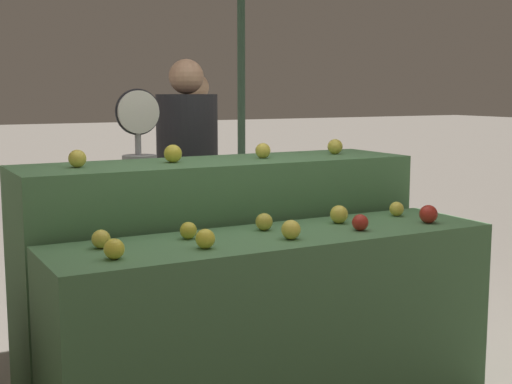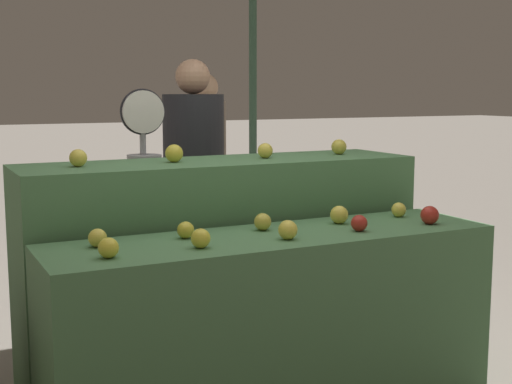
{
  "view_description": "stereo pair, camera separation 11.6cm",
  "coord_description": "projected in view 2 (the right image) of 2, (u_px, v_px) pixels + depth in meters",
  "views": [
    {
      "loc": [
        -1.56,
        -2.68,
        1.49
      ],
      "look_at": [
        0.05,
        0.3,
        1.0
      ],
      "focal_mm": 50.0,
      "sensor_mm": 36.0,
      "label": 1
    },
    {
      "loc": [
        -1.46,
        -2.74,
        1.49
      ],
      "look_at": [
        0.05,
        0.3,
        1.0
      ],
      "focal_mm": 50.0,
      "sensor_mm": 36.0,
      "label": 2
    }
  ],
  "objects": [
    {
      "name": "apple_front_4",
      "position": [
        430.0,
        215.0,
        3.4
      ],
      "size": [
        0.09,
        0.09,
        0.09
      ],
      "primitive_type": "sphere",
      "color": "#AD281E",
      "rests_on": "display_counter_front"
    },
    {
      "name": "display_counter_front",
      "position": [
        275.0,
        327.0,
        3.22
      ],
      "size": [
        2.06,
        0.55,
        0.85
      ],
      "primitive_type": "cube",
      "color": "#4C7A4C",
      "rests_on": "ground_plane"
    },
    {
      "name": "display_counter_back",
      "position": [
        221.0,
        268.0,
        3.73
      ],
      "size": [
        2.06,
        0.55,
        1.13
      ],
      "primitive_type": "cube",
      "color": "#4C7A4C",
      "rests_on": "ground_plane"
    },
    {
      "name": "apple_front_6",
      "position": [
        186.0,
        230.0,
        3.07
      ],
      "size": [
        0.07,
        0.07,
        0.07
      ],
      "primitive_type": "sphere",
      "color": "gold",
      "rests_on": "display_counter_front"
    },
    {
      "name": "apple_back_2",
      "position": [
        265.0,
        151.0,
        3.75
      ],
      "size": [
        0.08,
        0.08,
        0.08
      ],
      "primitive_type": "sphere",
      "color": "yellow",
      "rests_on": "display_counter_back"
    },
    {
      "name": "apple_front_1",
      "position": [
        201.0,
        238.0,
        2.89
      ],
      "size": [
        0.08,
        0.08,
        0.08
      ],
      "primitive_type": "sphere",
      "color": "gold",
      "rests_on": "display_counter_front"
    },
    {
      "name": "apple_back_3",
      "position": [
        339.0,
        147.0,
        3.97
      ],
      "size": [
        0.08,
        0.08,
        0.08
      ],
      "primitive_type": "sphere",
      "color": "gold",
      "rests_on": "display_counter_back"
    },
    {
      "name": "apple_front_5",
      "position": [
        98.0,
        238.0,
        2.9
      ],
      "size": [
        0.08,
        0.08,
        0.08
      ],
      "primitive_type": "sphere",
      "color": "yellow",
      "rests_on": "display_counter_front"
    },
    {
      "name": "produce_scale",
      "position": [
        144.0,
        161.0,
        4.12
      ],
      "size": [
        0.26,
        0.2,
        1.5
      ],
      "color": "#99999E",
      "rests_on": "ground_plane"
    },
    {
      "name": "apple_back_1",
      "position": [
        174.0,
        153.0,
        3.53
      ],
      "size": [
        0.09,
        0.09,
        0.09
      ],
      "primitive_type": "sphere",
      "color": "gold",
      "rests_on": "display_counter_back"
    },
    {
      "name": "apple_back_0",
      "position": [
        78.0,
        158.0,
        3.33
      ],
      "size": [
        0.08,
        0.08,
        0.08
      ],
      "primitive_type": "sphere",
      "color": "yellow",
      "rests_on": "display_counter_back"
    },
    {
      "name": "person_customer_left",
      "position": [
        205.0,
        163.0,
        5.43
      ],
      "size": [
        0.41,
        0.41,
        1.62
      ],
      "rotation": [
        0.0,
        0.0,
        3.48
      ],
      "color": "#2D2D38",
      "rests_on": "ground_plane"
    },
    {
      "name": "apple_front_3",
      "position": [
        359.0,
        223.0,
        3.23
      ],
      "size": [
        0.08,
        0.08,
        0.08
      ],
      "primitive_type": "sphere",
      "color": "#AD281E",
      "rests_on": "display_counter_front"
    },
    {
      "name": "apple_front_7",
      "position": [
        263.0,
        222.0,
        3.25
      ],
      "size": [
        0.08,
        0.08,
        0.08
      ],
      "primitive_type": "sphere",
      "color": "gold",
      "rests_on": "display_counter_front"
    },
    {
      "name": "apple_front_9",
      "position": [
        399.0,
        210.0,
        3.6
      ],
      "size": [
        0.07,
        0.07,
        0.07
      ],
      "primitive_type": "sphere",
      "color": "yellow",
      "rests_on": "display_counter_front"
    },
    {
      "name": "apple_front_2",
      "position": [
        288.0,
        230.0,
        3.05
      ],
      "size": [
        0.08,
        0.08,
        0.08
      ],
      "primitive_type": "sphere",
      "color": "yellow",
      "rests_on": "display_counter_front"
    },
    {
      "name": "apple_front_0",
      "position": [
        108.0,
        248.0,
        2.71
      ],
      "size": [
        0.08,
        0.08,
        0.08
      ],
      "primitive_type": "sphere",
      "color": "gold",
      "rests_on": "display_counter_front"
    },
    {
      "name": "person_vendor_at_scale",
      "position": [
        194.0,
        172.0,
        4.59
      ],
      "size": [
        0.46,
        0.46,
        1.68
      ],
      "rotation": [
        0.0,
        0.0,
        3.35
      ],
      "color": "#2D2D38",
      "rests_on": "ground_plane"
    },
    {
      "name": "apple_front_8",
      "position": [
        339.0,
        215.0,
        3.41
      ],
      "size": [
        0.09,
        0.09,
        0.09
      ],
      "primitive_type": "sphere",
      "color": "yellow",
      "rests_on": "display_counter_front"
    }
  ]
}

